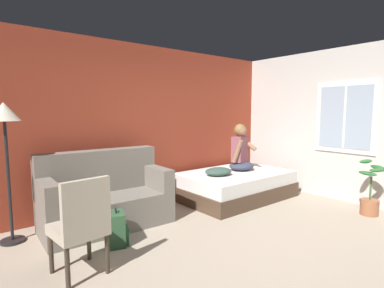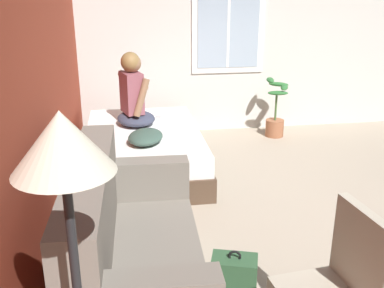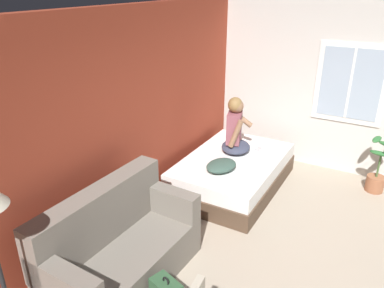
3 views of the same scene
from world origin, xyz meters
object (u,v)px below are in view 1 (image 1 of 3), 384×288
(person_seated, at_px, (241,151))
(floor_lamp, at_px, (5,125))
(bed, at_px, (235,185))
(couch, at_px, (105,198))
(potted_plant, at_px, (370,196))
(cell_phone, at_px, (262,170))
(side_chair, at_px, (81,223))
(backpack, at_px, (117,229))
(throw_pillow, at_px, (218,171))

(person_seated, relative_size, floor_lamp, 0.51)
(bed, distance_m, couch, 2.41)
(couch, bearing_deg, person_seated, -2.90)
(couch, relative_size, person_seated, 1.97)
(bed, bearing_deg, potted_plant, -64.14)
(cell_phone, bearing_deg, side_chair, -70.74)
(backpack, height_order, throw_pillow, throw_pillow)
(couch, distance_m, backpack, 0.73)
(side_chair, bearing_deg, cell_phone, 10.60)
(throw_pillow, bearing_deg, bed, 0.92)
(backpack, bearing_deg, floor_lamp, 137.81)
(bed, distance_m, potted_plant, 2.15)
(couch, relative_size, throw_pillow, 3.60)
(side_chair, relative_size, cell_phone, 6.81)
(person_seated, xyz_separation_m, potted_plant, (0.71, -2.02, -0.53))
(side_chair, bearing_deg, couch, 57.62)
(bed, bearing_deg, couch, 174.81)
(person_seated, height_order, cell_phone, person_seated)
(bed, height_order, throw_pillow, throw_pillow)
(backpack, distance_m, floor_lamp, 1.80)
(cell_phone, height_order, potted_plant, potted_plant)
(bed, bearing_deg, backpack, -169.64)
(floor_lamp, bearing_deg, couch, -9.95)
(floor_lamp, bearing_deg, backpack, -42.19)
(couch, height_order, cell_phone, couch)
(backpack, bearing_deg, side_chair, -142.75)
(backpack, distance_m, cell_phone, 3.06)
(couch, bearing_deg, backpack, -101.98)
(person_seated, height_order, throw_pillow, person_seated)
(person_seated, distance_m, backpack, 2.90)
(couch, bearing_deg, bed, -5.19)
(side_chair, relative_size, person_seated, 1.12)
(side_chair, xyz_separation_m, cell_phone, (3.59, 0.67, -0.05))
(person_seated, bearing_deg, side_chair, -163.71)
(throw_pillow, height_order, potted_plant, potted_plant)
(side_chair, bearing_deg, person_seated, 16.29)
(person_seated, relative_size, backpack, 1.91)
(person_seated, relative_size, cell_phone, 6.08)
(person_seated, height_order, backpack, person_seated)
(side_chair, xyz_separation_m, person_seated, (3.33, 0.97, 0.30))
(bed, xyz_separation_m, potted_plant, (0.94, -1.93, 0.07))
(couch, xyz_separation_m, potted_plant, (3.34, -2.15, -0.09))
(bed, height_order, side_chair, side_chair)
(bed, relative_size, floor_lamp, 1.20)
(throw_pillow, xyz_separation_m, floor_lamp, (-3.07, 0.42, 0.88))
(side_chair, bearing_deg, backpack, 37.25)
(side_chair, height_order, cell_phone, side_chair)
(bed, xyz_separation_m, backpack, (-2.54, -0.46, -0.04))
(backpack, bearing_deg, bed, 10.36)
(backpack, relative_size, floor_lamp, 0.27)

